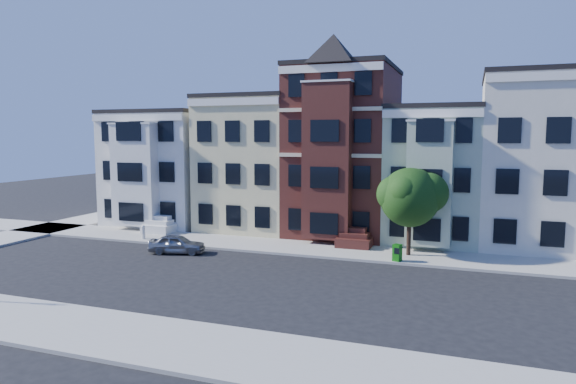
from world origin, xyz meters
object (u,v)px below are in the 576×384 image
at_px(street_tree, 410,201).
at_px(newspaper_box, 397,253).
at_px(parked_car, 177,244).
at_px(fire_hydrant, 143,233).

bearing_deg(street_tree, newspaper_box, -103.34).
distance_m(street_tree, newspaper_box, 3.32).
bearing_deg(street_tree, parked_car, -164.50).
xyz_separation_m(street_tree, newspaper_box, (-0.42, -1.79, -2.76)).
bearing_deg(fire_hydrant, street_tree, 4.11).
bearing_deg(parked_car, newspaper_box, -96.16).
height_order(street_tree, fire_hydrant, street_tree).
bearing_deg(street_tree, fire_hydrant, -175.89).
relative_size(street_tree, parked_car, 1.87).
height_order(newspaper_box, fire_hydrant, newspaper_box).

